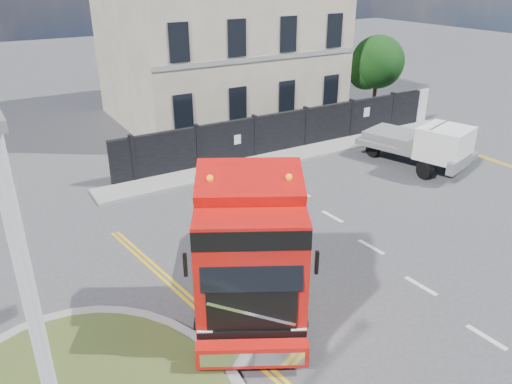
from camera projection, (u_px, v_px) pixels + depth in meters
ground at (291, 266)px, 15.48m from camera, size 120.00×120.00×0.00m
hoarding_fence at (298, 129)px, 25.16m from camera, size 18.80×0.25×2.00m
georgian_building at (218, 18)px, 28.80m from camera, size 12.30×10.30×12.80m
tree at (375, 64)px, 30.39m from camera, size 3.20×3.20×4.80m
pavement_far at (299, 154)px, 24.59m from camera, size 20.00×1.60×0.12m
truck at (250, 253)px, 12.73m from camera, size 5.45×7.12×4.05m
flatbed_pickup at (432, 145)px, 22.39m from camera, size 3.50×5.62×2.15m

